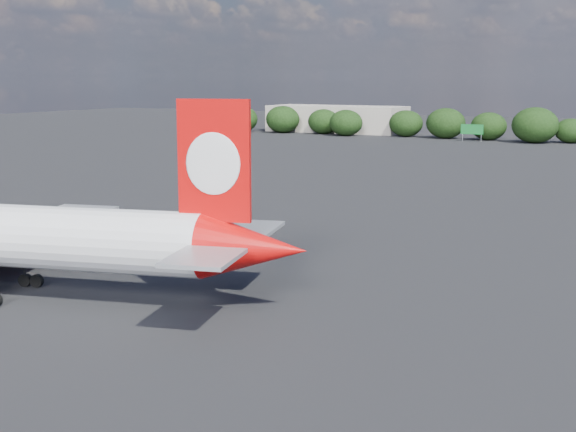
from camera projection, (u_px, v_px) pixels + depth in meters
The scene contains 4 objects.
ground at pixel (357, 210), 103.47m from camera, with size 500.00×500.00×0.00m, color black.
terminal_building at pixel (337, 119), 247.57m from camera, with size 42.00×16.00×8.00m.
highway_sign at pixel (472, 130), 211.72m from camera, with size 6.00×0.30×4.50m.
horizon_treeline at pixel (533, 128), 207.91m from camera, with size 206.37×15.25×9.23m.
Camera 1 is at (41.02, -33.86, 17.16)m, focal length 50.00 mm.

